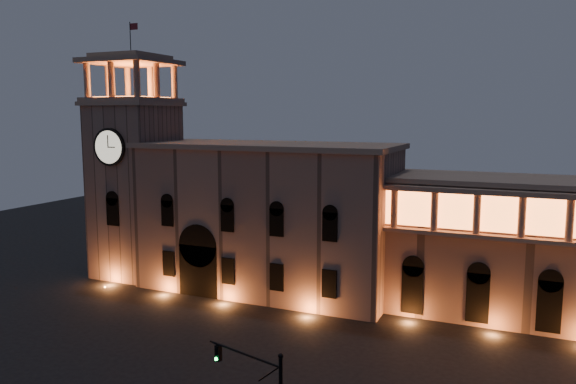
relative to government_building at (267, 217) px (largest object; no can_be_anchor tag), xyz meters
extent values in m
plane|color=black|center=(2.08, -21.93, -8.77)|extent=(160.00, 160.00, 0.00)
cube|color=#8F6C5D|center=(0.08, 0.07, -0.27)|extent=(30.00, 12.00, 17.00)
cube|color=#9F826E|center=(0.08, 0.07, 8.53)|extent=(30.80, 12.80, 0.60)
cube|color=black|center=(-5.92, -5.33, -5.77)|extent=(5.00, 1.40, 6.00)
cylinder|color=black|center=(-5.92, -5.33, -2.77)|extent=(5.00, 1.40, 5.00)
cube|color=orange|center=(-5.92, -5.53, -5.97)|extent=(4.20, 0.20, 5.00)
cube|color=#8F6C5D|center=(-18.42, -0.93, 2.23)|extent=(9.00, 9.00, 22.00)
cube|color=#9F826E|center=(-18.42, -0.93, 13.48)|extent=(9.80, 9.80, 0.50)
cylinder|color=black|center=(-18.42, -5.61, 8.23)|extent=(4.60, 0.35, 4.60)
cylinder|color=beige|center=(-18.42, -5.75, 8.23)|extent=(4.00, 0.12, 4.00)
cube|color=#9F826E|center=(-18.42, -0.93, 13.98)|extent=(9.40, 9.40, 0.50)
cube|color=orange|center=(-18.42, -0.93, 14.28)|extent=(6.80, 6.80, 0.15)
cylinder|color=#9F826E|center=(-22.22, -4.73, 16.33)|extent=(0.76, 0.76, 4.20)
cylinder|color=#9F826E|center=(-18.42, -4.73, 16.33)|extent=(0.76, 0.76, 4.20)
cylinder|color=#9F826E|center=(-14.62, -4.73, 16.33)|extent=(0.76, 0.76, 4.20)
cylinder|color=#9F826E|center=(-22.22, 2.87, 16.33)|extent=(0.76, 0.76, 4.20)
cylinder|color=#9F826E|center=(-18.42, 2.87, 16.33)|extent=(0.76, 0.76, 4.20)
cylinder|color=#9F826E|center=(-14.62, 2.87, 16.33)|extent=(0.76, 0.76, 4.20)
cylinder|color=#9F826E|center=(-22.22, -0.93, 16.33)|extent=(0.76, 0.76, 4.20)
cylinder|color=#9F826E|center=(-14.62, -0.93, 16.33)|extent=(0.76, 0.76, 4.20)
cube|color=#9F826E|center=(-18.42, -0.93, 18.73)|extent=(9.80, 9.80, 0.60)
cube|color=#9F826E|center=(-18.42, -0.93, 19.33)|extent=(7.50, 7.50, 0.60)
cylinder|color=black|center=(-18.42, -0.93, 21.63)|extent=(0.10, 0.10, 4.00)
plane|color=maroon|center=(-17.82, -0.93, 23.03)|extent=(1.20, 0.00, 1.20)
cylinder|color=#9F826E|center=(16.08, -3.43, 2.73)|extent=(0.70, 0.70, 4.00)
cylinder|color=#9F826E|center=(20.08, -3.43, 2.73)|extent=(0.70, 0.70, 4.00)
cylinder|color=#9F826E|center=(24.08, -3.43, 2.73)|extent=(0.70, 0.70, 4.00)
cylinder|color=#9F826E|center=(28.08, -3.43, 2.73)|extent=(0.70, 0.70, 4.00)
cylinder|color=#9F826E|center=(32.08, -3.43, 2.73)|extent=(0.70, 0.70, 4.00)
sphere|color=black|center=(16.77, -32.98, -0.85)|extent=(0.31, 0.31, 0.31)
cylinder|color=black|center=(14.08, -32.21, -1.52)|extent=(5.40, 1.66, 0.13)
cube|color=black|center=(12.05, -31.63, -2.08)|extent=(0.41, 0.39, 0.95)
cylinder|color=#0CE53F|center=(12.00, -31.80, -2.39)|extent=(0.22, 0.14, 0.20)
camera|label=1|loc=(28.69, -59.25, 12.05)|focal=35.00mm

